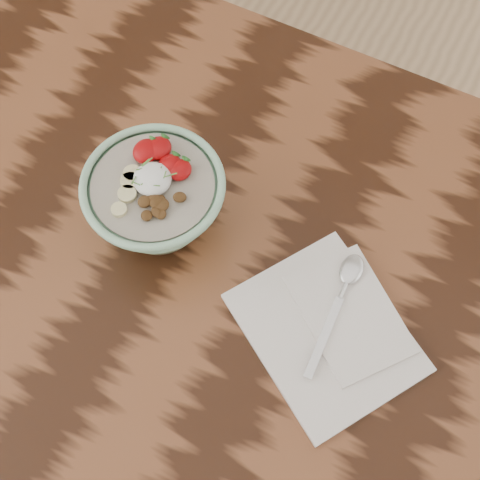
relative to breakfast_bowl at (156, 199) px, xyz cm
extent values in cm
cube|color=black|center=(0.70, -1.83, -8.71)|extent=(160.00, 90.00, 4.00)
cylinder|color=#95C8A3|center=(0.01, -0.07, -6.09)|extent=(8.68, 8.68, 1.24)
torus|color=#95C8A3|center=(0.01, -0.07, 4.03)|extent=(19.74, 19.74, 1.14)
cylinder|color=#AEA290|center=(0.01, -0.07, 3.41)|extent=(16.74, 16.74, 1.03)
ellipsoid|color=white|center=(-0.08, 0.29, 4.92)|extent=(5.16, 5.16, 2.84)
ellipsoid|color=#990709|center=(2.43, 3.27, 4.78)|extent=(3.10, 3.40, 1.70)
cone|color=#286623|center=(2.43, 4.66, 5.08)|extent=(1.40, 1.03, 1.52)
ellipsoid|color=#990709|center=(-1.81, 4.89, 4.89)|extent=(3.49, 3.83, 1.92)
cone|color=#286623|center=(-1.81, 6.46, 5.19)|extent=(1.40, 1.03, 1.52)
ellipsoid|color=#990709|center=(-3.02, 3.72, 4.93)|extent=(3.63, 4.00, 2.00)
cone|color=#286623|center=(-3.02, 5.35, 5.23)|extent=(1.40, 1.03, 1.52)
ellipsoid|color=#990709|center=(0.86, 3.31, 4.79)|extent=(3.13, 3.45, 1.72)
cone|color=#286623|center=(0.86, 4.72, 5.09)|extent=(1.40, 1.03, 1.52)
cylinder|color=beige|center=(-1.87, -5.44, 4.33)|extent=(2.10, 2.10, 0.70)
cylinder|color=beige|center=(-2.82, -1.09, 4.33)|extent=(2.61, 2.61, 0.70)
cylinder|color=beige|center=(-3.15, 0.10, 4.33)|extent=(2.50, 2.50, 0.70)
cylinder|color=beige|center=(-2.14, -2.93, 4.33)|extent=(2.53, 2.53, 0.70)
ellipsoid|color=#583819|center=(0.61, -2.96, 4.57)|extent=(2.39, 2.44, 0.99)
ellipsoid|color=#583819|center=(2.30, -1.75, 4.45)|extent=(1.57, 1.72, 0.82)
ellipsoid|color=#583819|center=(1.31, -1.78, 4.53)|extent=(2.26, 2.26, 1.22)
ellipsoid|color=#583819|center=(3.42, -3.58, 4.43)|extent=(1.81, 1.87, 0.82)
ellipsoid|color=#583819|center=(2.13, -2.43, 4.57)|extent=(2.54, 2.56, 1.35)
ellipsoid|color=#583819|center=(1.85, -4.60, 4.47)|extent=(2.25, 2.26, 0.85)
ellipsoid|color=#583819|center=(2.87, -2.40, 4.60)|extent=(2.51, 2.57, 1.00)
ellipsoid|color=#583819|center=(4.38, -0.30, 4.57)|extent=(2.30, 2.16, 1.10)
ellipsoid|color=#583819|center=(2.75, -3.62, 4.54)|extent=(2.13, 1.94, 0.97)
cylinder|color=#558638|center=(-1.58, 1.79, 5.93)|extent=(0.70, 1.79, 0.24)
cylinder|color=#558638|center=(-1.81, 1.61, 5.93)|extent=(0.66, 1.52, 0.23)
cylinder|color=#558638|center=(0.34, 1.39, 5.93)|extent=(0.51, 1.33, 0.23)
cylinder|color=#558638|center=(-1.75, -1.44, 5.93)|extent=(0.32, 1.28, 0.22)
cylinder|color=#558638|center=(-1.25, -1.71, 5.93)|extent=(1.24, 0.22, 0.22)
cylinder|color=#558638|center=(-1.80, 0.49, 5.93)|extent=(1.14, 0.95, 0.23)
cylinder|color=#558638|center=(1.45, 1.14, 5.93)|extent=(0.46, 1.18, 0.22)
cylinder|color=#558638|center=(-0.30, -0.97, 5.93)|extent=(0.69, 1.31, 0.23)
cylinder|color=#558638|center=(0.88, -0.96, 5.93)|extent=(1.80, 0.85, 0.24)
cylinder|color=#558638|center=(2.17, 1.47, 5.93)|extent=(1.32, 1.37, 0.24)
cylinder|color=#558638|center=(-0.17, -0.54, 5.93)|extent=(1.33, 0.48, 0.23)
cylinder|color=#558638|center=(0.00, 1.38, 5.93)|extent=(1.34, 1.05, 0.23)
cylinder|color=#558638|center=(-0.02, 1.66, 5.93)|extent=(1.67, 0.31, 0.24)
cube|color=white|center=(28.74, -4.79, -6.25)|extent=(30.47, 29.03, 0.92)
cube|color=white|center=(30.58, -1.12, -5.52)|extent=(21.08, 20.16, 0.55)
cube|color=silver|center=(28.81, -5.94, -5.06)|extent=(1.75, 12.22, 0.37)
cylinder|color=silver|center=(28.45, 1.73, -4.87)|extent=(0.89, 3.21, 0.74)
ellipsoid|color=silver|center=(28.30, 4.77, -4.74)|extent=(3.47, 5.01, 1.01)
camera|label=1|loc=(31.02, -35.11, 81.31)|focal=50.00mm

